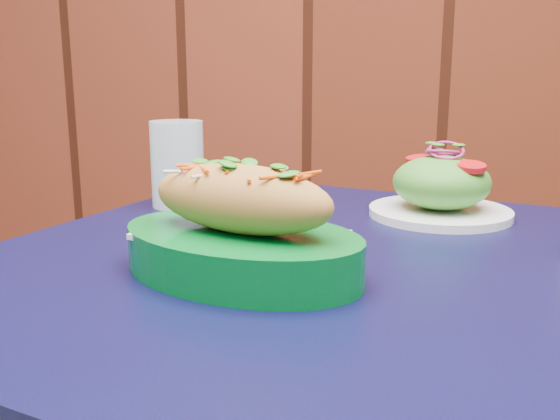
# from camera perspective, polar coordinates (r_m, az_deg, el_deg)

# --- Properties ---
(cafe_table) EXTENTS (0.97, 0.97, 0.75)m
(cafe_table) POSITION_cam_1_polar(r_m,az_deg,el_deg) (0.75, 5.12, -10.67)
(cafe_table) COLOR black
(cafe_table) RESTS_ON ground
(banh_mi_basket) EXTENTS (0.31, 0.25, 0.13)m
(banh_mi_basket) POSITION_cam_1_polar(r_m,az_deg,el_deg) (0.65, -3.61, -1.92)
(banh_mi_basket) COLOR #01611F
(banh_mi_basket) RESTS_ON cafe_table
(salad_plate) EXTENTS (0.21, 0.21, 0.10)m
(salad_plate) POSITION_cam_1_polar(r_m,az_deg,el_deg) (0.93, 14.52, 1.90)
(salad_plate) COLOR white
(salad_plate) RESTS_ON cafe_table
(water_glass) EXTENTS (0.08, 0.08, 0.13)m
(water_glass) POSITION_cam_1_polar(r_m,az_deg,el_deg) (0.98, -9.36, 4.17)
(water_glass) COLOR silver
(water_glass) RESTS_ON cafe_table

